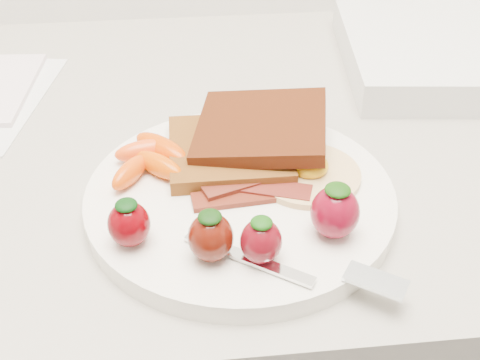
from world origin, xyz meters
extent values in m
cylinder|color=white|center=(0.03, 1.56, 0.91)|extent=(0.27, 0.27, 0.02)
cube|color=#4A2D06|center=(0.02, 1.61, 0.93)|extent=(0.11, 0.11, 0.01)
cube|color=black|center=(0.05, 1.63, 0.94)|extent=(0.14, 0.14, 0.03)
cylinder|color=beige|center=(0.09, 1.57, 0.92)|extent=(0.10, 0.10, 0.01)
ellipsoid|color=gold|center=(0.09, 1.58, 0.93)|extent=(0.04, 0.04, 0.02)
cube|color=#470C03|center=(0.03, 1.55, 0.92)|extent=(0.09, 0.03, 0.00)
cube|color=#451310|center=(0.04, 1.56, 0.92)|extent=(0.09, 0.05, 0.00)
cube|color=black|center=(0.04, 1.57, 0.92)|extent=(0.09, 0.05, 0.00)
ellipsoid|color=#E94811|center=(-0.06, 1.62, 0.93)|extent=(0.06, 0.03, 0.02)
ellipsoid|color=#D64B00|center=(-0.04, 1.59, 0.93)|extent=(0.05, 0.05, 0.02)
ellipsoid|color=#DB4605|center=(-0.07, 1.58, 0.93)|extent=(0.04, 0.05, 0.02)
ellipsoid|color=#D03F00|center=(-0.04, 1.62, 0.93)|extent=(0.06, 0.06, 0.02)
ellipsoid|color=#5A0006|center=(-0.07, 1.50, 0.94)|extent=(0.03, 0.03, 0.04)
ellipsoid|color=black|center=(-0.07, 1.50, 0.96)|extent=(0.02, 0.02, 0.01)
ellipsoid|color=#470E05|center=(0.00, 1.48, 0.94)|extent=(0.03, 0.03, 0.04)
ellipsoid|color=black|center=(0.00, 1.48, 0.96)|extent=(0.02, 0.02, 0.01)
ellipsoid|color=#5A070F|center=(0.03, 1.47, 0.94)|extent=(0.03, 0.03, 0.04)
ellipsoid|color=#104208|center=(0.03, 1.47, 0.95)|extent=(0.02, 0.02, 0.01)
ellipsoid|color=maroon|center=(0.09, 1.50, 0.94)|extent=(0.04, 0.04, 0.04)
ellipsoid|color=#103707|center=(0.09, 1.50, 0.96)|extent=(0.02, 0.02, 0.01)
cube|color=silver|center=(0.02, 1.47, 0.92)|extent=(0.09, 0.07, 0.00)
cube|color=silver|center=(0.11, 1.44, 0.92)|extent=(0.05, 0.04, 0.00)
cube|color=silver|center=(0.34, 1.80, 0.92)|extent=(0.34, 0.29, 0.04)
camera|label=1|loc=(-0.02, 1.15, 1.24)|focal=45.00mm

